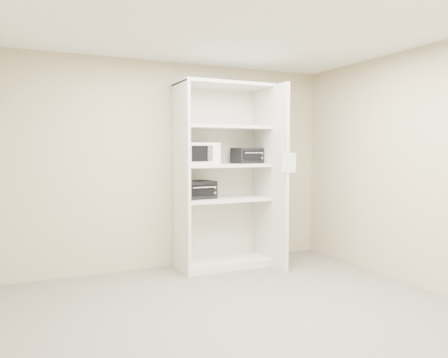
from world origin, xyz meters
name	(u,v)px	position (x,y,z in m)	size (l,w,h in m)	color
floor	(240,317)	(0.00, 0.00, 0.00)	(4.50, 4.00, 0.01)	#69625A
ceiling	(240,21)	(0.00, 0.00, 2.70)	(4.50, 4.00, 0.01)	white
wall_back	(172,165)	(0.00, 2.00, 1.35)	(4.50, 0.02, 2.70)	#C7BD93
wall_front	(423,190)	(0.00, -2.00, 1.35)	(4.50, 0.02, 2.70)	#C7BD93
wall_right	(418,168)	(2.25, 0.00, 1.35)	(0.02, 4.00, 2.70)	#C7BD93
shelving_unit	(227,182)	(0.67, 1.70, 1.13)	(1.24, 0.92, 2.42)	silver
microwave	(199,153)	(0.28, 1.75, 1.51)	(0.46, 0.35, 0.28)	white
toaster_oven_upper	(247,156)	(0.99, 1.75, 1.48)	(0.37, 0.28, 0.21)	black
toaster_oven_lower	(198,190)	(0.27, 1.75, 1.04)	(0.42, 0.31, 0.23)	black
paper_sign	(289,163)	(1.23, 1.07, 1.39)	(0.19, 0.01, 0.24)	white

